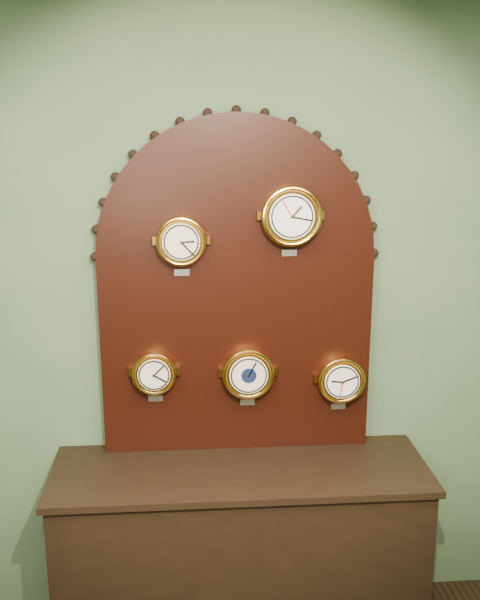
{
  "coord_description": "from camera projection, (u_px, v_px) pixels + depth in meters",
  "views": [
    {
      "loc": [
        -0.21,
        -0.53,
        2.31
      ],
      "look_at": [
        0.0,
        2.25,
        1.58
      ],
      "focal_mm": 42.11,
      "sensor_mm": 36.0,
      "label": 1
    }
  ],
  "objects": [
    {
      "name": "wall_back",
      "position": [
        236.0,
        325.0,
        3.17
      ],
      "size": [
        4.0,
        0.0,
        4.0
      ],
      "primitive_type": "plane",
      "rotation": [
        1.57,
        0.0,
        0.0
      ],
      "color": "#4E6B49",
      "rests_on": "ground"
    },
    {
      "name": "shop_counter",
      "position": [
        240.0,
        554.0,
        3.16
      ],
      "size": [
        1.6,
        0.5,
        0.8
      ],
      "primitive_type": "cube",
      "color": "black",
      "rests_on": "ground_plane"
    },
    {
      "name": "display_board",
      "position": [
        237.0,
        278.0,
        3.07
      ],
      "size": [
        1.26,
        0.06,
        1.53
      ],
      "color": "black",
      "rests_on": "shop_counter"
    },
    {
      "name": "roman_clock",
      "position": [
        181.0,
        241.0,
        2.94
      ],
      "size": [
        0.21,
        0.08,
        0.26
      ],
      "color": "gold",
      "rests_on": "display_board"
    },
    {
      "name": "arabic_clock",
      "position": [
        291.0,
        216.0,
        2.95
      ],
      "size": [
        0.26,
        0.08,
        0.31
      ],
      "color": "gold",
      "rests_on": "display_board"
    },
    {
      "name": "hygrometer",
      "position": [
        154.0,
        373.0,
        3.08
      ],
      "size": [
        0.19,
        0.08,
        0.24
      ],
      "color": "gold",
      "rests_on": "display_board"
    },
    {
      "name": "barometer",
      "position": [
        248.0,
        373.0,
        3.11
      ],
      "size": [
        0.23,
        0.08,
        0.28
      ],
      "color": "gold",
      "rests_on": "display_board"
    },
    {
      "name": "tide_clock",
      "position": [
        341.0,
        379.0,
        3.15
      ],
      "size": [
        0.21,
        0.08,
        0.26
      ],
      "color": "gold",
      "rests_on": "display_board"
    }
  ]
}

